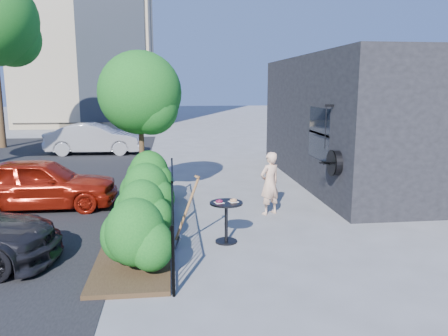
{
  "coord_description": "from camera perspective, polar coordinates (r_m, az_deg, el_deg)",
  "views": [
    {
      "loc": [
        -1.47,
        -9.06,
        3.08
      ],
      "look_at": [
        -0.29,
        0.82,
        1.2
      ],
      "focal_mm": 35.0,
      "sensor_mm": 36.0,
      "label": 1
    }
  ],
  "objects": [
    {
      "name": "car_red",
      "position": [
        11.99,
        -22.94,
        -1.85
      ],
      "size": [
        3.83,
        1.55,
        1.3
      ],
      "primitive_type": "imported",
      "rotation": [
        0.0,
        0.0,
        1.57
      ],
      "color": "maroon",
      "rests_on": "ground"
    },
    {
      "name": "shovel",
      "position": [
        8.41,
        -5.07,
        -6.22
      ],
      "size": [
        0.51,
        0.19,
        1.45
      ],
      "color": "brown",
      "rests_on": "ground"
    },
    {
      "name": "patio_tree",
      "position": [
        11.85,
        -10.62,
        8.98
      ],
      "size": [
        2.2,
        2.2,
        3.94
      ],
      "color": "#3F2B19",
      "rests_on": "ground"
    },
    {
      "name": "shrubs",
      "position": [
        9.48,
        -10.4,
        -4.01
      ],
      "size": [
        1.1,
        5.6,
        1.24
      ],
      "color": "#145A1A",
      "rests_on": "ground"
    },
    {
      "name": "cafe_table",
      "position": [
        8.67,
        0.3,
        -6.12
      ],
      "size": [
        0.66,
        0.66,
        0.88
      ],
      "rotation": [
        0.0,
        0.0,
        0.32
      ],
      "color": "black",
      "rests_on": "ground"
    },
    {
      "name": "ground",
      "position": [
        9.68,
        2.33,
        -7.86
      ],
      "size": [
        120.0,
        120.0,
        0.0
      ],
      "primitive_type": "plane",
      "color": "gray",
      "rests_on": "ground"
    },
    {
      "name": "planting_bed",
      "position": [
        9.58,
        -10.9,
        -8.0
      ],
      "size": [
        1.3,
        6.0,
        0.08
      ],
      "primitive_type": "cube",
      "color": "#382616",
      "rests_on": "ground"
    },
    {
      "name": "fence",
      "position": [
        9.4,
        -6.74,
        -4.92
      ],
      "size": [
        0.05,
        6.05,
        1.1
      ],
      "color": "black",
      "rests_on": "ground"
    },
    {
      "name": "woman",
      "position": [
        10.58,
        5.99,
        -2.0
      ],
      "size": [
        0.67,
        0.59,
        1.53
      ],
      "primitive_type": "imported",
      "rotation": [
        0.0,
        0.0,
        3.64
      ],
      "color": "beige",
      "rests_on": "ground"
    },
    {
      "name": "shop_building",
      "position": [
        15.28,
        20.47,
        5.97
      ],
      "size": [
        6.22,
        9.0,
        4.0
      ],
      "color": "black",
      "rests_on": "ground"
    },
    {
      "name": "car_silver",
      "position": [
        20.81,
        -16.54,
        3.68
      ],
      "size": [
        4.31,
        1.63,
        1.4
      ],
      "primitive_type": "imported",
      "rotation": [
        0.0,
        0.0,
        1.54
      ],
      "color": "#A4A4A9",
      "rests_on": "ground"
    }
  ]
}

